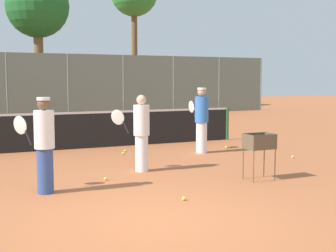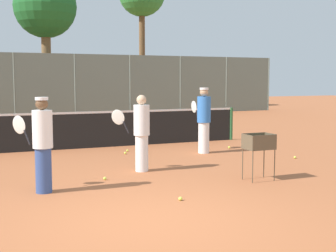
% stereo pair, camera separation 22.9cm
% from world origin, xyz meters
% --- Properties ---
extents(ground_plane, '(80.00, 80.00, 0.00)m').
position_xyz_m(ground_plane, '(0.00, 0.00, 0.00)').
color(ground_plane, '#B26038').
extents(tennis_net, '(11.58, 0.10, 1.07)m').
position_xyz_m(tennis_net, '(0.00, 7.30, 0.56)').
color(tennis_net, '#26592D').
rests_on(tennis_net, ground_plane).
extents(back_fence, '(31.61, 0.08, 3.38)m').
position_xyz_m(back_fence, '(0.00, 19.36, 1.69)').
color(back_fence, slate).
rests_on(back_fence, ground_plane).
extents(tree_0, '(3.58, 3.58, 7.94)m').
position_xyz_m(tree_0, '(2.04, 21.79, 6.04)').
color(tree_0, brown).
rests_on(tree_0, ground_plane).
extents(player_white_outfit, '(0.37, 0.93, 1.78)m').
position_xyz_m(player_white_outfit, '(3.60, 5.17, 0.92)').
color(player_white_outfit, white).
rests_on(player_white_outfit, ground_plane).
extents(player_red_cap, '(0.67, 0.73, 1.69)m').
position_xyz_m(player_red_cap, '(-1.09, 2.31, 0.88)').
color(player_red_cap, '#334C8C').
rests_on(player_red_cap, ground_plane).
extents(player_yellow_shirt, '(0.79, 0.59, 1.67)m').
position_xyz_m(player_yellow_shirt, '(1.17, 3.45, 0.86)').
color(player_yellow_shirt, white).
rests_on(player_yellow_shirt, ground_plane).
extents(ball_cart, '(0.56, 0.41, 0.93)m').
position_xyz_m(ball_cart, '(3.01, 1.68, 0.70)').
color(ball_cart, brown).
rests_on(ball_cart, ground_plane).
extents(tennis_ball_0, '(0.07, 0.07, 0.07)m').
position_xyz_m(tennis_ball_0, '(4.67, 5.62, 0.03)').
color(tennis_ball_0, '#D1E54C').
rests_on(tennis_ball_0, ground_plane).
extents(tennis_ball_2, '(0.07, 0.07, 0.07)m').
position_xyz_m(tennis_ball_2, '(0.90, 0.84, 0.03)').
color(tennis_ball_2, '#D1E54C').
rests_on(tennis_ball_2, ground_plane).
extents(tennis_ball_3, '(0.07, 0.07, 0.07)m').
position_xyz_m(tennis_ball_3, '(5.30, 3.44, 0.03)').
color(tennis_ball_3, '#D1E54C').
rests_on(tennis_ball_3, ground_plane).
extents(tennis_ball_4, '(0.07, 0.07, 0.07)m').
position_xyz_m(tennis_ball_4, '(1.75, 6.18, 0.03)').
color(tennis_ball_4, '#D1E54C').
rests_on(tennis_ball_4, ground_plane).
extents(tennis_ball_5, '(0.07, 0.07, 0.07)m').
position_xyz_m(tennis_ball_5, '(0.19, 2.88, 0.03)').
color(tennis_ball_5, '#D1E54C').
rests_on(tennis_ball_5, ground_plane).
extents(tennis_ball_6, '(0.07, 0.07, 0.07)m').
position_xyz_m(tennis_ball_6, '(1.56, 5.80, 0.03)').
color(tennis_ball_6, '#D1E54C').
rests_on(tennis_ball_6, ground_plane).
extents(parked_car, '(4.20, 1.70, 1.60)m').
position_xyz_m(parked_car, '(1.36, 22.05, 0.66)').
color(parked_car, '#B2B7BC').
rests_on(parked_car, ground_plane).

